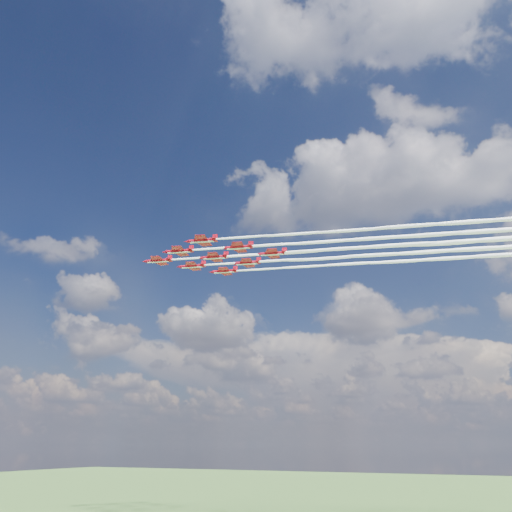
% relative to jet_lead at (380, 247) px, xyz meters
% --- Properties ---
extents(jet_lead, '(137.53, 40.03, 2.43)m').
position_rel_jet_lead_xyz_m(jet_lead, '(0.00, 0.00, 0.00)').
color(jet_lead, '#A60919').
extents(jet_row2_port, '(137.53, 40.03, 2.43)m').
position_rel_jet_lead_xyz_m(jet_row2_port, '(10.42, -4.21, 0.00)').
color(jet_row2_port, '#A60919').
extents(jet_row2_starb, '(137.53, 40.03, 2.43)m').
position_rel_jet_lead_xyz_m(jet_row2_starb, '(6.97, 8.82, 0.00)').
color(jet_row2_starb, '#A60919').
extents(jet_row3_port, '(137.53, 40.03, 2.43)m').
position_rel_jet_lead_xyz_m(jet_row3_port, '(20.85, -8.43, 0.00)').
color(jet_row3_port, '#A60919').
extents(jet_row3_centre, '(137.53, 40.03, 2.43)m').
position_rel_jet_lead_xyz_m(jet_row3_centre, '(17.39, 4.61, 0.00)').
color(jet_row3_centre, '#A60919').
extents(jet_row3_starb, '(137.53, 40.03, 2.43)m').
position_rel_jet_lead_xyz_m(jet_row3_starb, '(13.93, 17.65, 0.00)').
color(jet_row3_starb, '#A60919').
extents(jet_row4_port, '(137.53, 40.03, 2.43)m').
position_rel_jet_lead_xyz_m(jet_row4_port, '(27.81, 0.40, 0.00)').
color(jet_row4_port, '#A60919').
extents(jet_row4_starb, '(137.53, 40.03, 2.43)m').
position_rel_jet_lead_xyz_m(jet_row4_starb, '(24.36, 13.44, 0.00)').
color(jet_row4_starb, '#A60919').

